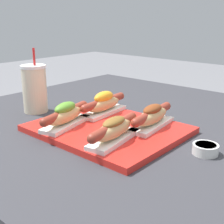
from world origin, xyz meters
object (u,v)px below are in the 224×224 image
object	(u,v)px
hot_dog_2	(104,104)
hot_dog_1	(114,130)
drink_cup	(35,89)
hot_dog_3	(152,116)
sauce_bowl	(205,149)
hot_dog_0	(66,115)
serving_tray	(108,129)

from	to	relation	value
hot_dog_2	hot_dog_1	bearing A→B (deg)	-41.14
hot_dog_1	drink_cup	bearing A→B (deg)	172.36
hot_dog_2	hot_dog_3	bearing A→B (deg)	-0.41
hot_dog_1	hot_dog_2	world-z (taller)	hot_dog_2
hot_dog_1	hot_dog_3	xyz separation A→B (m)	(0.01, 0.16, 0.00)
hot_dog_1	sauce_bowl	xyz separation A→B (m)	(0.20, 0.12, -0.04)
hot_dog_3	drink_cup	distance (m)	0.45
hot_dog_3	drink_cup	bearing A→B (deg)	-166.95
sauce_bowl	drink_cup	world-z (taller)	drink_cup
hot_dog_0	hot_dog_1	size ratio (longest dim) A/B	0.99
hot_dog_1	hot_dog_0	bearing A→B (deg)	-178.51
hot_dog_2	sauce_bowl	world-z (taller)	hot_dog_2
hot_dog_2	drink_cup	size ratio (longest dim) A/B	0.97
sauce_bowl	drink_cup	xyz separation A→B (m)	(-0.63, -0.07, 0.07)
hot_dog_0	hot_dog_2	xyz separation A→B (m)	(0.00, 0.16, 0.00)
serving_tray	hot_dog_1	bearing A→B (deg)	-39.88
sauce_bowl	drink_cup	distance (m)	0.63
hot_dog_0	hot_dog_3	size ratio (longest dim) A/B	0.98
hot_dog_1	drink_cup	distance (m)	0.43
hot_dog_0	drink_cup	size ratio (longest dim) A/B	0.95
serving_tray	hot_dog_0	size ratio (longest dim) A/B	1.96
hot_dog_1	hot_dog_2	size ratio (longest dim) A/B	0.99
serving_tray	drink_cup	size ratio (longest dim) A/B	1.85
serving_tray	sauce_bowl	bearing A→B (deg)	9.12
hot_dog_1	hot_dog_3	distance (m)	0.16
hot_dog_3	hot_dog_0	bearing A→B (deg)	-140.81
serving_tray	hot_dog_3	size ratio (longest dim) A/B	1.92
hot_dog_0	drink_cup	bearing A→B (deg)	165.41
sauce_bowl	hot_dog_3	bearing A→B (deg)	169.06
hot_dog_1	drink_cup	size ratio (longest dim) A/B	0.96
hot_dog_0	drink_cup	xyz separation A→B (m)	(-0.24, 0.06, 0.03)
hot_dog_0	hot_dog_3	distance (m)	0.26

